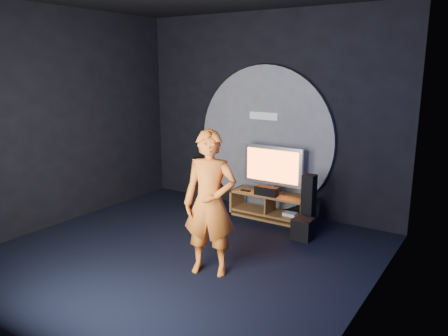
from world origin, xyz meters
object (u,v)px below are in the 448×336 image
at_px(tv, 273,167).
at_px(subwoofer, 303,229).
at_px(tower_speaker_left, 199,182).
at_px(tower_speaker_right, 309,203).
at_px(player, 210,203).
at_px(media_console, 270,207).

xyz_separation_m(tv, subwoofer, (0.85, -0.62, -0.73)).
bearing_deg(tower_speaker_left, tower_speaker_right, -2.80).
bearing_deg(tower_speaker_left, player, -50.51).
height_order(media_console, subwoofer, media_console).
relative_size(tv, tower_speaker_left, 1.17).
bearing_deg(subwoofer, tower_speaker_left, 168.67).
height_order(media_console, tower_speaker_left, tower_speaker_left).
relative_size(media_console, subwoofer, 4.27).
bearing_deg(player, tower_speaker_right, 57.11).
distance_m(tv, subwoofer, 1.28).
xyz_separation_m(media_console, player, (0.30, -2.23, 0.72)).
height_order(tv, player, player).
xyz_separation_m(media_console, subwoofer, (0.84, -0.55, -0.03)).
bearing_deg(media_console, subwoofer, -33.36).
bearing_deg(tv, media_console, -83.92).
bearing_deg(tower_speaker_left, subwoofer, -11.33).
distance_m(media_console, tv, 0.70).
height_order(tower_speaker_left, subwoofer, tower_speaker_left).
bearing_deg(subwoofer, player, -108.07).
height_order(tower_speaker_right, player, player).
xyz_separation_m(tv, tower_speaker_right, (0.78, -0.27, -0.43)).
distance_m(tower_speaker_left, subwoofer, 2.37).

